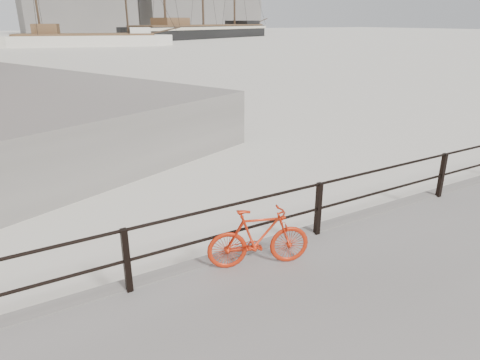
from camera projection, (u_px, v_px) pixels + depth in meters
ground at (430, 208)px, 9.79m from camera, size 400.00×400.00×0.00m
guardrail at (442, 175)px, 9.37m from camera, size 28.00×0.10×1.00m
bicycle at (259, 238)px, 6.70m from camera, size 1.62×0.78×0.99m
barque_black at (204, 38)px, 101.91m from camera, size 58.06×39.61×31.73m
schooner_mid at (87, 46)px, 70.79m from camera, size 32.44×20.73×21.52m
industrial_west at (77, 3)px, 129.10m from camera, size 32.00×18.00×18.00m
industrial_east at (228, 12)px, 165.42m from camera, size 20.00×16.00×14.00m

